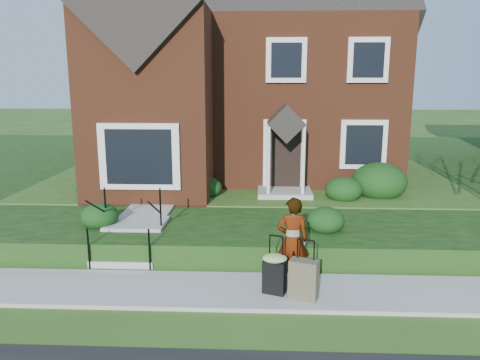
# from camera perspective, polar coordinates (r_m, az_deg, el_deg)

# --- Properties ---
(ground) EXTENTS (120.00, 120.00, 0.00)m
(ground) POSITION_cam_1_polar(r_m,az_deg,el_deg) (9.27, -0.61, -13.56)
(ground) COLOR #2D5119
(ground) RESTS_ON ground
(sidewalk) EXTENTS (60.00, 1.60, 0.08)m
(sidewalk) POSITION_cam_1_polar(r_m,az_deg,el_deg) (9.26, -0.61, -13.34)
(sidewalk) COLOR #9E9B93
(sidewalk) RESTS_ON ground
(terrace) EXTENTS (44.00, 20.00, 0.60)m
(terrace) POSITION_cam_1_polar(r_m,az_deg,el_deg) (19.92, 12.72, 0.99)
(terrace) COLOR black
(terrace) RESTS_ON ground
(walkway) EXTENTS (1.20, 6.00, 0.06)m
(walkway) POSITION_cam_1_polar(r_m,az_deg,el_deg) (14.09, -9.69, -2.02)
(walkway) COLOR #9E9B93
(walkway) RESTS_ON terrace
(main_house) EXTENTS (10.40, 10.20, 9.40)m
(main_house) POSITION_cam_1_polar(r_m,az_deg,el_deg) (18.02, 0.41, 16.01)
(main_house) COLOR brown
(main_house) RESTS_ON terrace
(front_steps) EXTENTS (1.40, 2.02, 1.50)m
(front_steps) POSITION_cam_1_polar(r_m,az_deg,el_deg) (11.19, -13.05, -6.69)
(front_steps) COLOR #9E9B93
(front_steps) RESTS_ON ground
(foundation_shrubs) EXTENTS (9.86, 4.66, 1.14)m
(foundation_shrubs) POSITION_cam_1_polar(r_m,az_deg,el_deg) (13.53, 2.81, -0.50)
(foundation_shrubs) COLOR #103611
(foundation_shrubs) RESTS_ON terrace
(woman) EXTENTS (0.66, 0.46, 1.73)m
(woman) POSITION_cam_1_polar(r_m,az_deg,el_deg) (9.28, 6.41, -7.30)
(woman) COLOR #999999
(woman) RESTS_ON sidewalk
(suitcase_black) EXTENTS (0.57, 0.52, 1.12)m
(suitcase_black) POSITION_cam_1_polar(r_m,az_deg,el_deg) (8.92, 4.24, -11.03)
(suitcase_black) COLOR black
(suitcase_black) RESTS_ON sidewalk
(suitcase_olive) EXTENTS (0.58, 0.44, 1.11)m
(suitcase_olive) POSITION_cam_1_polar(r_m,az_deg,el_deg) (8.79, 7.78, -11.91)
(suitcase_olive) COLOR brown
(suitcase_olive) RESTS_ON sidewalk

